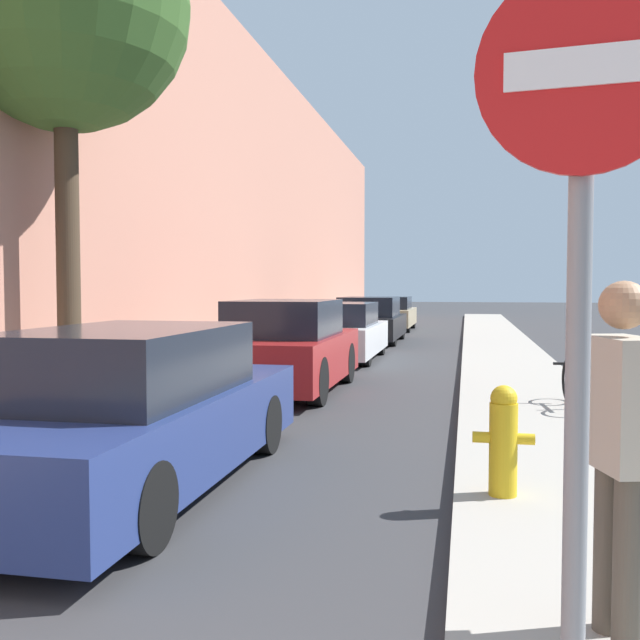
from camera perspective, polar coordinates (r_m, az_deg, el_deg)
name	(u,v)px	position (r m, az deg, el deg)	size (l,w,h in m)	color
ground_plane	(372,367)	(15.36, 4.25, -3.77)	(120.00, 120.00, 0.00)	#333335
sidewalk_left	(244,361)	(15.98, -6.13, -3.30)	(2.00, 52.00, 0.12)	#9E998E
sidewalk_right	(511,367)	(15.25, 15.14, -3.68)	(2.00, 52.00, 0.12)	#9E998E
building_facade_left	(186,172)	(16.56, -10.76, 11.66)	(0.70, 52.00, 8.64)	tan
parked_car_navy	(136,413)	(6.36, -14.64, -7.27)	(1.68, 4.54, 1.40)	black
parked_car_red	(287,348)	(11.65, -2.68, -2.31)	(1.75, 4.07, 1.52)	black
parked_car_white	(338,333)	(16.67, 1.47, -1.03)	(1.89, 4.24, 1.35)	black
parked_car_black	(370,321)	(21.82, 4.05, -0.06)	(1.88, 4.43, 1.40)	black
parked_car_champagne	(388,314)	(27.74, 5.54, 0.50)	(1.90, 4.27, 1.32)	black
street_tree_near	(64,6)	(10.67, -19.99, 22.70)	(3.30, 3.30, 6.99)	#423323
fire_hydrant	(503,439)	(5.76, 14.59, -9.27)	(0.47, 0.22, 0.87)	gold
traffic_sign_post	(581,210)	(2.16, 20.33, 8.33)	(0.72, 0.14, 2.80)	gray
pedestrian	(621,440)	(3.54, 23.14, -8.87)	(0.33, 0.48, 1.66)	#4C473D
bicycle	(576,384)	(10.15, 19.95, -4.87)	(0.44, 1.48, 0.61)	black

